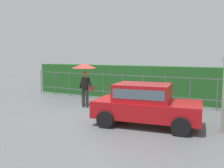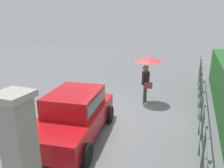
% 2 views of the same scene
% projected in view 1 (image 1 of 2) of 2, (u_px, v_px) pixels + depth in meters
% --- Properties ---
extents(ground_plane, '(40.00, 40.00, 0.00)m').
position_uv_depth(ground_plane, '(102.00, 114.00, 10.36)').
color(ground_plane, slate).
extents(car, '(3.91, 2.29, 1.48)m').
position_uv_depth(car, '(145.00, 103.00, 8.57)').
color(car, '#B71116').
rests_on(car, ground).
extents(pedestrian, '(1.16, 1.16, 2.11)m').
position_uv_depth(pedestrian, '(84.00, 73.00, 11.51)').
color(pedestrian, '#333333').
rests_on(pedestrian, ground).
extents(fence_section, '(11.97, 0.05, 1.50)m').
position_uv_depth(fence_section, '(122.00, 86.00, 13.11)').
color(fence_section, '#59605B').
rests_on(fence_section, ground).
extents(hedge_row, '(12.92, 0.90, 1.90)m').
position_uv_depth(hedge_row, '(130.00, 82.00, 14.02)').
color(hedge_row, '#235B23').
rests_on(hedge_row, ground).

